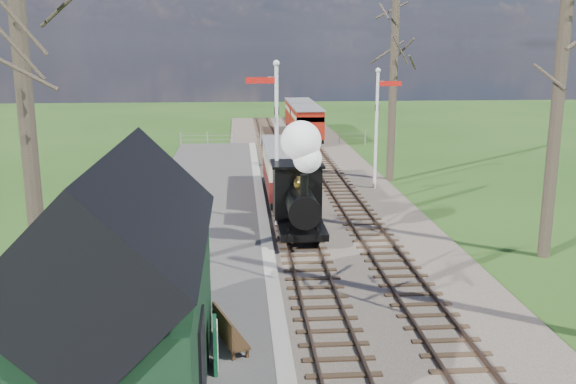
# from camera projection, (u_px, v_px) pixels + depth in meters

# --- Properties ---
(distant_hills) EXTENTS (114.40, 48.00, 22.02)m
(distant_hills) POSITION_uv_depth(u_px,v_px,m) (271.00, 245.00, 75.04)
(distant_hills) COLOR #385B23
(distant_hills) RESTS_ON ground
(ballast_bed) EXTENTS (8.00, 60.00, 0.10)m
(ballast_bed) POSITION_uv_depth(u_px,v_px,m) (312.00, 190.00, 30.20)
(ballast_bed) COLOR brown
(ballast_bed) RESTS_ON ground
(track_near) EXTENTS (1.60, 60.00, 0.15)m
(track_near) POSITION_uv_depth(u_px,v_px,m) (284.00, 190.00, 30.09)
(track_near) COLOR brown
(track_near) RESTS_ON ground
(track_far) EXTENTS (1.60, 60.00, 0.15)m
(track_far) POSITION_uv_depth(u_px,v_px,m) (339.00, 189.00, 30.29)
(track_far) COLOR brown
(track_far) RESTS_ON ground
(platform) EXTENTS (5.00, 44.00, 0.20)m
(platform) POSITION_uv_depth(u_px,v_px,m) (199.00, 243.00, 22.06)
(platform) COLOR #474442
(platform) RESTS_ON ground
(coping_strip) EXTENTS (0.40, 44.00, 0.21)m
(coping_strip) POSITION_uv_depth(u_px,v_px,m) (266.00, 241.00, 22.23)
(coping_strip) COLOR #B2AD9E
(coping_strip) RESTS_ON ground
(station_shed) EXTENTS (3.25, 6.30, 4.78)m
(station_shed) POSITION_uv_depth(u_px,v_px,m) (121.00, 295.00, 11.80)
(station_shed) COLOR black
(station_shed) RESTS_ON platform
(semaphore_near) EXTENTS (1.22, 0.24, 6.22)m
(semaphore_near) POSITION_uv_depth(u_px,v_px,m) (275.00, 132.00, 23.41)
(semaphore_near) COLOR silver
(semaphore_near) RESTS_ON ground
(semaphore_far) EXTENTS (1.22, 0.24, 5.72)m
(semaphore_far) POSITION_uv_depth(u_px,v_px,m) (378.00, 120.00, 29.69)
(semaphore_far) COLOR silver
(semaphore_far) RESTS_ON ground
(bare_trees) EXTENTS (15.51, 22.39, 12.00)m
(bare_trees) POSITION_uv_depth(u_px,v_px,m) (364.00, 103.00, 17.48)
(bare_trees) COLOR #382D23
(bare_trees) RESTS_ON ground
(fence_line) EXTENTS (12.60, 0.08, 1.00)m
(fence_line) POSITION_uv_depth(u_px,v_px,m) (274.00, 138.00, 43.61)
(fence_line) COLOR slate
(fence_line) RESTS_ON ground
(locomotive) EXTENTS (1.68, 3.92, 4.20)m
(locomotive) POSITION_uv_depth(u_px,v_px,m) (300.00, 187.00, 22.18)
(locomotive) COLOR black
(locomotive) RESTS_ON ground
(coach) EXTENTS (1.96, 6.72, 2.06)m
(coach) POSITION_uv_depth(u_px,v_px,m) (287.00, 168.00, 28.19)
(coach) COLOR black
(coach) RESTS_ON ground
(red_carriage_a) EXTENTS (1.94, 4.81, 2.05)m
(red_carriage_a) POSITION_uv_depth(u_px,v_px,m) (307.00, 124.00, 44.05)
(red_carriage_a) COLOR black
(red_carriage_a) RESTS_ON ground
(red_carriage_b) EXTENTS (1.94, 4.81, 2.05)m
(red_carriage_b) POSITION_uv_depth(u_px,v_px,m) (299.00, 115.00, 49.39)
(red_carriage_b) COLOR black
(red_carriage_b) RESTS_ON ground
(sign_board) EXTENTS (0.13, 0.73, 1.07)m
(sign_board) POSITION_uv_depth(u_px,v_px,m) (215.00, 345.00, 13.18)
(sign_board) COLOR #0F4926
(sign_board) RESTS_ON platform
(bench) EXTENTS (0.86, 1.51, 0.83)m
(bench) POSITION_uv_depth(u_px,v_px,m) (227.00, 331.00, 14.15)
(bench) COLOR #422B17
(bench) RESTS_ON platform
(person) EXTENTS (0.34, 0.52, 1.42)m
(person) POSITION_uv_depth(u_px,v_px,m) (203.00, 308.00, 14.56)
(person) COLOR black
(person) RESTS_ON platform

